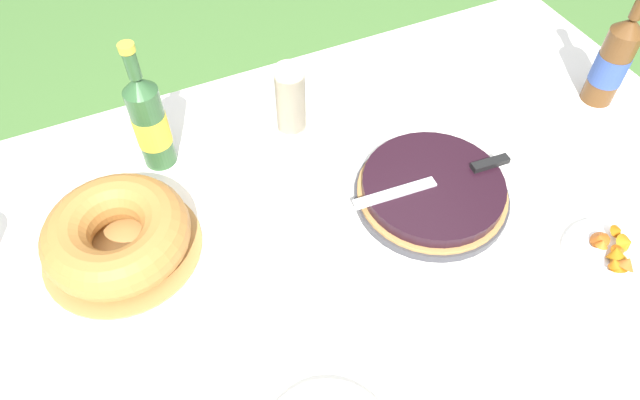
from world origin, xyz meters
name	(u,v)px	position (x,y,z in m)	size (l,w,h in m)	color
ground_plane	(342,364)	(0.00, 0.00, 0.00)	(16.00, 16.00, 0.00)	#4C7A38
garden_table	(352,239)	(0.00, 0.00, 0.70)	(1.88, 1.17, 0.76)	#A87A47
tablecloth	(353,226)	(0.00, 0.00, 0.75)	(1.89, 1.18, 0.10)	white
berry_tart	(432,191)	(0.19, -0.01, 0.79)	(0.35, 0.35, 0.06)	#38383D
serving_knife	(446,177)	(0.22, -0.02, 0.82)	(0.38, 0.05, 0.01)	silver
bundt_cake	(117,235)	(-0.47, 0.14, 0.81)	(0.33, 0.33, 0.11)	#B78447
cup_stack	(290,100)	(-0.01, 0.33, 0.86)	(0.07, 0.07, 0.19)	beige
cider_bottle_green	(150,121)	(-0.33, 0.36, 0.89)	(0.08, 0.08, 0.33)	#2D562D
cider_bottle_amber	(613,61)	(0.77, 0.10, 0.88)	(0.08, 0.08, 0.32)	brown
snack_plate_near	(613,256)	(0.44, -0.31, 0.78)	(0.20, 0.20, 0.06)	white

